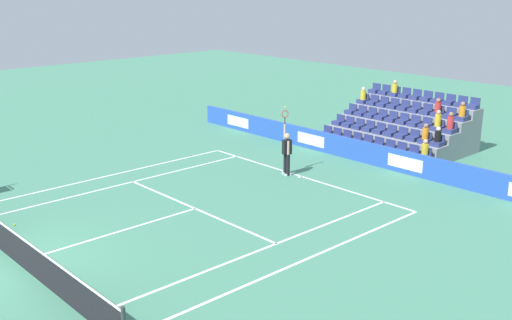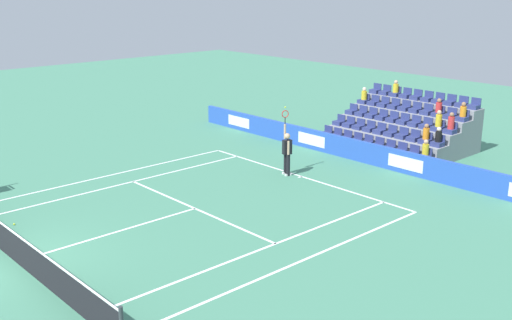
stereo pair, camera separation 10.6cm
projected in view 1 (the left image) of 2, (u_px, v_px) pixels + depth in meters
name	position (u px, v px, depth m)	size (l,w,h in m)	color
ground_plane	(17.00, 262.00, 17.60)	(80.00, 80.00, 0.00)	#47896B
line_baseline	(302.00, 176.00, 25.33)	(10.97, 0.10, 0.01)	white
line_service	(195.00, 208.00, 21.76)	(8.23, 0.10, 0.01)	white
line_centre_service	(115.00, 233.00, 19.68)	(0.10, 6.40, 0.01)	white
line_singles_sideline_left	(123.00, 184.00, 24.37)	(0.10, 11.89, 0.01)	white
line_singles_sideline_right	(266.00, 248.00, 18.56)	(0.10, 11.89, 0.01)	white
line_doubles_sideline_left	(106.00, 176.00, 25.34)	(0.10, 11.89, 0.01)	white
line_doubles_sideline_right	(299.00, 263.00, 17.59)	(0.10, 11.89, 0.01)	white
line_centre_mark	(300.00, 177.00, 25.26)	(0.10, 0.20, 0.01)	white
sponsor_barrier	(356.00, 150.00, 27.50)	(21.23, 0.22, 0.94)	blue
tennis_net	(15.00, 247.00, 17.46)	(11.97, 0.10, 1.07)	#33383D
tennis_player	(287.00, 152.00, 25.28)	(0.51, 0.43, 2.85)	black
stadium_stand	(403.00, 130.00, 29.71)	(6.20, 4.75, 2.92)	gray
loose_tennis_ball	(14.00, 225.00, 20.24)	(0.07, 0.07, 0.07)	#D1E533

